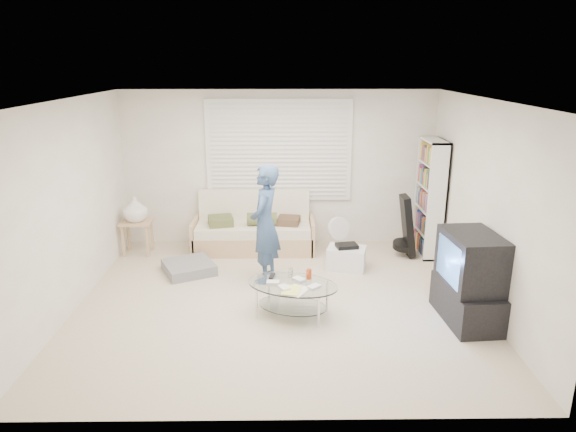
{
  "coord_description": "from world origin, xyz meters",
  "views": [
    {
      "loc": [
        0.05,
        -5.91,
        2.93
      ],
      "look_at": [
        0.12,
        0.3,
        1.04
      ],
      "focal_mm": 32.0,
      "sensor_mm": 36.0,
      "label": 1
    }
  ],
  "objects_px": {
    "futon_sofa": "(254,231)",
    "tv_unit": "(469,279)",
    "coffee_table": "(293,290)",
    "bookshelf": "(430,198)"
  },
  "relations": [
    {
      "from": "tv_unit",
      "to": "coffee_table",
      "type": "distance_m",
      "value": 2.04
    },
    {
      "from": "tv_unit",
      "to": "bookshelf",
      "type": "bearing_deg",
      "value": 86.74
    },
    {
      "from": "bookshelf",
      "to": "coffee_table",
      "type": "bearing_deg",
      "value": -136.38
    },
    {
      "from": "futon_sofa",
      "to": "tv_unit",
      "type": "bearing_deg",
      "value": -42.47
    },
    {
      "from": "futon_sofa",
      "to": "bookshelf",
      "type": "xyz_separation_m",
      "value": [
        2.73,
        -0.18,
        0.59
      ]
    },
    {
      "from": "bookshelf",
      "to": "coffee_table",
      "type": "distance_m",
      "value": 3.03
    },
    {
      "from": "bookshelf",
      "to": "coffee_table",
      "type": "xyz_separation_m",
      "value": [
        -2.15,
        -2.05,
        -0.57
      ]
    },
    {
      "from": "futon_sofa",
      "to": "coffee_table",
      "type": "bearing_deg",
      "value": -75.52
    },
    {
      "from": "futon_sofa",
      "to": "bookshelf",
      "type": "relative_size",
      "value": 1.06
    },
    {
      "from": "futon_sofa",
      "to": "tv_unit",
      "type": "distance_m",
      "value": 3.53
    }
  ]
}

